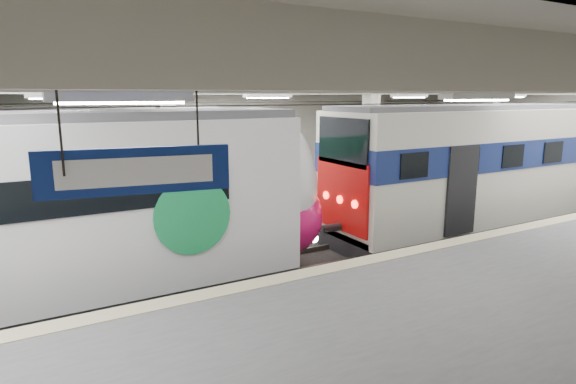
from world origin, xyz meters
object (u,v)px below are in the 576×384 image
modern_emu (73,215)px  wayfinding_sign (136,170)px  older_rer (493,164)px  far_train (0,181)px

modern_emu → wayfinding_sign: (0.07, -6.74, 1.94)m
older_rer → far_train: bearing=161.2°
modern_emu → far_train: modern_emu is taller
modern_emu → far_train: 5.71m
modern_emu → wayfinding_sign: wayfinding_sign is taller
older_rer → wayfinding_sign: bearing=-155.1°
far_train → wayfinding_sign: wayfinding_sign is taller
older_rer → far_train: older_rer is taller
far_train → modern_emu: bearing=-71.9°
far_train → wayfinding_sign: bearing=-79.9°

